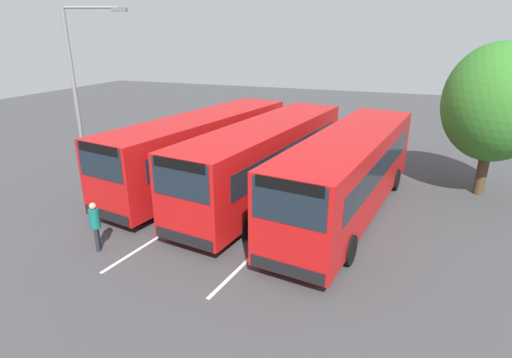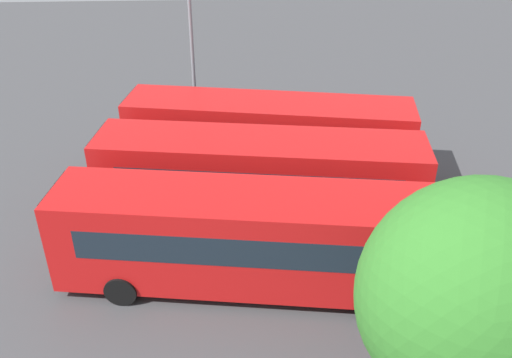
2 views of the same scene
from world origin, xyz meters
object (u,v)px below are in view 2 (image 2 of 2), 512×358
bus_center_right (247,238)px  street_lamp (193,42)px  depot_tree (474,296)px  bus_far_left (267,135)px  pedestrian (99,153)px  bus_center_left (259,176)px

bus_center_right → street_lamp: street_lamp is taller
depot_tree → bus_center_right: bearing=-50.8°
street_lamp → bus_far_left: bearing=18.8°
depot_tree → street_lamp: bearing=-69.0°
bus_far_left → bus_center_right: same height
bus_far_left → pedestrian: 6.82m
pedestrian → street_lamp: size_ratio=0.22×
bus_center_left → depot_tree: bearing=121.2°
bus_center_right → street_lamp: (1.84, -10.53, 2.67)m
street_lamp → pedestrian: bearing=-67.0°
bus_far_left → bus_center_right: bearing=91.1°
depot_tree → bus_center_left: bearing=-67.2°
pedestrian → street_lamp: bearing=99.3°
bus_center_right → depot_tree: depot_tree is taller
bus_far_left → depot_tree: bearing=114.9°
bus_center_left → street_lamp: size_ratio=1.49×
bus_center_left → depot_tree: 9.61m
bus_center_right → pedestrian: bearing=-43.0°
bus_far_left → bus_center_right: size_ratio=1.00×
bus_center_left → pedestrian: (6.23, -3.56, -0.77)m
bus_center_left → bus_center_right: 3.54m
bus_center_left → depot_tree: (-3.62, 8.62, 2.22)m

